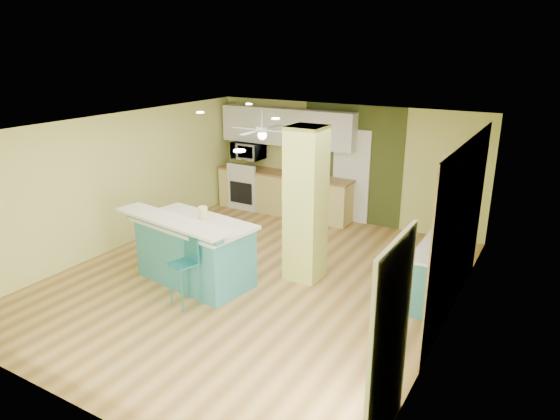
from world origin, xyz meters
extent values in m
cube|color=olive|center=(0.00, 0.00, -0.01)|extent=(6.00, 7.00, 0.01)
cube|color=white|center=(0.00, 0.00, 2.50)|extent=(6.00, 7.00, 0.01)
cube|color=#D3D773|center=(0.00, 3.50, 1.25)|extent=(6.00, 0.01, 2.50)
cube|color=#D3D773|center=(0.00, -3.50, 1.25)|extent=(6.00, 0.01, 2.50)
cube|color=#D3D773|center=(-3.00, 0.00, 1.25)|extent=(0.01, 7.00, 2.50)
cube|color=#D3D773|center=(3.00, 0.00, 1.25)|extent=(0.01, 7.00, 2.50)
cube|color=#886C4D|center=(2.99, 0.60, 1.25)|extent=(0.02, 3.40, 2.50)
cube|color=#3E481C|center=(0.20, 3.49, 1.25)|extent=(2.20, 0.02, 2.50)
cube|color=white|center=(0.20, 3.46, 1.00)|extent=(0.82, 0.05, 2.00)
cube|color=silver|center=(2.97, -2.30, 1.05)|extent=(0.04, 1.08, 2.10)
cube|color=#BFC85C|center=(0.65, 0.50, 1.25)|extent=(0.55, 0.55, 2.50)
cube|color=#D4C26F|center=(-1.30, 3.20, 0.45)|extent=(3.20, 0.60, 0.90)
cube|color=brown|center=(-1.30, 3.20, 0.92)|extent=(3.25, 0.63, 0.04)
cube|color=silver|center=(-2.25, 3.20, 0.45)|extent=(0.76, 0.64, 0.90)
cube|color=black|center=(-2.25, 2.87, 0.42)|extent=(0.59, 0.02, 0.50)
cube|color=silver|center=(-2.25, 2.90, 0.99)|extent=(0.76, 0.06, 0.18)
cube|color=white|center=(-1.30, 3.32, 1.95)|extent=(3.20, 0.34, 0.80)
imported|color=white|center=(-2.25, 3.20, 1.35)|extent=(0.70, 0.48, 0.39)
cylinder|color=white|center=(-1.10, 2.00, 2.30)|extent=(0.03, 0.03, 0.40)
cylinder|color=white|center=(-1.10, 2.00, 2.10)|extent=(0.24, 0.24, 0.10)
sphere|color=white|center=(-1.10, 2.00, 1.98)|extent=(0.18, 0.18, 0.18)
cylinder|color=silver|center=(2.65, 0.75, 2.19)|extent=(0.01, 0.01, 0.62)
sphere|color=white|center=(2.65, 0.75, 1.88)|extent=(0.14, 0.14, 0.14)
cube|color=brown|center=(2.96, 0.80, 1.55)|extent=(0.03, 0.90, 0.70)
cube|color=teal|center=(-0.80, -0.52, 0.48)|extent=(1.94, 1.17, 0.97)
cube|color=#ECE5CC|center=(-0.80, -0.52, 1.00)|extent=(2.07, 1.29, 0.05)
cube|color=teal|center=(-0.86, -0.94, 1.09)|extent=(2.07, 0.45, 0.14)
cube|color=#ECE5CC|center=(-0.86, -0.94, 1.16)|extent=(2.25, 0.77, 0.04)
cylinder|color=teal|center=(-0.59, -1.34, 0.33)|extent=(0.02, 0.02, 0.65)
cylinder|color=teal|center=(-0.31, -1.42, 0.33)|extent=(0.02, 0.02, 0.65)
cylinder|color=teal|center=(-0.51, -1.06, 0.33)|extent=(0.02, 0.02, 0.65)
cylinder|color=teal|center=(-0.23, -1.14, 0.33)|extent=(0.02, 0.02, 0.65)
cube|color=teal|center=(-0.41, -1.24, 0.67)|extent=(0.43, 0.43, 0.03)
cube|color=teal|center=(-0.37, -1.09, 0.86)|extent=(0.34, 0.12, 0.36)
cube|color=teal|center=(2.70, 0.73, 0.41)|extent=(0.53, 1.28, 0.82)
cube|color=white|center=(2.70, 0.73, 0.84)|extent=(0.57, 1.34, 0.04)
imported|color=#3D2519|center=(-0.77, 3.12, 0.98)|extent=(0.39, 0.39, 0.07)
cylinder|color=yellow|center=(-0.77, -0.32, 1.12)|extent=(0.15, 0.15, 0.19)
camera|label=1|loc=(4.09, -6.19, 3.65)|focal=32.00mm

